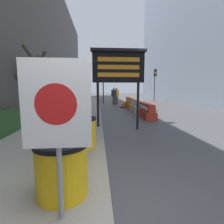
% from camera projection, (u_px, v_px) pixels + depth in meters
% --- Properties ---
extents(building_left_facade, '(0.40, 50.40, 12.20)m').
position_uv_depth(building_left_facade, '(29.00, 14.00, 10.58)').
color(building_left_facade, '#4C4742').
rests_on(building_left_facade, ground_plane).
extents(bare_tree, '(1.54, 1.55, 3.44)m').
position_uv_depth(bare_tree, '(34.00, 83.00, 8.46)').
color(bare_tree, '#4C3D2D').
rests_on(bare_tree, sidewalk_left).
extents(barrel_drum_foreground, '(0.73, 0.73, 0.76)m').
position_uv_depth(barrel_drum_foreground, '(62.00, 168.00, 2.42)').
color(barrel_drum_foreground, yellow).
rests_on(barrel_drum_foreground, sidewalk_left).
extents(barrel_drum_middle, '(0.73, 0.73, 0.76)m').
position_uv_depth(barrel_drum_middle, '(68.00, 145.00, 3.41)').
color(barrel_drum_middle, yellow).
rests_on(barrel_drum_middle, sidewalk_left).
extents(barrel_drum_back, '(0.73, 0.73, 0.76)m').
position_uv_depth(barrel_drum_back, '(82.00, 132.00, 4.42)').
color(barrel_drum_back, yellow).
rests_on(barrel_drum_back, sidewalk_left).
extents(warning_sign, '(0.72, 0.08, 1.79)m').
position_uv_depth(warning_sign, '(57.00, 113.00, 1.83)').
color(warning_sign, gray).
rests_on(warning_sign, sidewalk_left).
extents(message_board, '(2.09, 0.36, 3.07)m').
position_uv_depth(message_board, '(118.00, 68.00, 6.63)').
color(message_board, black).
rests_on(message_board, ground_plane).
extents(jersey_barrier_red_striped, '(0.58, 1.98, 0.81)m').
position_uv_depth(jersey_barrier_red_striped, '(147.00, 112.00, 9.58)').
color(jersey_barrier_red_striped, red).
rests_on(jersey_barrier_red_striped, ground_plane).
extents(jersey_barrier_cream, '(0.64, 2.06, 0.87)m').
position_uv_depth(jersey_barrier_cream, '(137.00, 106.00, 12.06)').
color(jersey_barrier_cream, beige).
rests_on(jersey_barrier_cream, ground_plane).
extents(jersey_barrier_orange_far, '(0.64, 1.98, 0.89)m').
position_uv_depth(jersey_barrier_orange_far, '(130.00, 103.00, 14.50)').
color(jersey_barrier_orange_far, orange).
rests_on(jersey_barrier_orange_far, ground_plane).
extents(traffic_cone_near, '(0.36, 0.36, 0.64)m').
position_uv_depth(traffic_cone_near, '(123.00, 104.00, 14.93)').
color(traffic_cone_near, black).
rests_on(traffic_cone_near, ground_plane).
extents(traffic_cone_mid, '(0.43, 0.43, 0.76)m').
position_uv_depth(traffic_cone_mid, '(138.00, 103.00, 15.21)').
color(traffic_cone_mid, black).
rests_on(traffic_cone_mid, ground_plane).
extents(traffic_cone_far, '(0.40, 0.40, 0.72)m').
position_uv_depth(traffic_cone_far, '(154.00, 106.00, 12.55)').
color(traffic_cone_far, black).
rests_on(traffic_cone_far, ground_plane).
extents(traffic_light_near_curb, '(0.28, 0.45, 4.39)m').
position_uv_depth(traffic_light_near_curb, '(103.00, 74.00, 18.74)').
color(traffic_light_near_curb, '#2D2D30').
rests_on(traffic_light_near_curb, ground_plane).
extents(traffic_light_far_side, '(0.28, 0.45, 3.90)m').
position_uv_depth(traffic_light_far_side, '(155.00, 78.00, 20.93)').
color(traffic_light_far_side, '#2D2D30').
rests_on(traffic_light_far_side, ground_plane).
extents(pedestrian_worker, '(0.49, 0.49, 1.65)m').
position_uv_depth(pedestrian_worker, '(117.00, 95.00, 17.85)').
color(pedestrian_worker, '#514C42').
rests_on(pedestrian_worker, ground_plane).
extents(pedestrian_passerby, '(0.51, 0.40, 1.70)m').
position_uv_depth(pedestrian_passerby, '(114.00, 95.00, 17.44)').
color(pedestrian_passerby, '#514C42').
rests_on(pedestrian_passerby, ground_plane).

